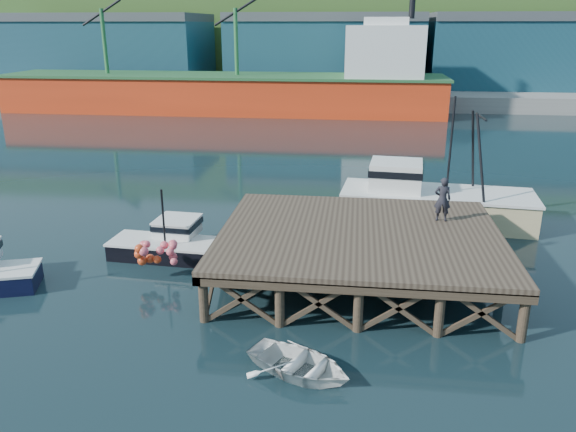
% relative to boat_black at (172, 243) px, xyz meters
% --- Properties ---
extents(ground, '(300.00, 300.00, 0.00)m').
position_rel_boat_black_xyz_m(ground, '(3.37, -1.28, -0.65)').
color(ground, black).
rests_on(ground, ground).
extents(wharf, '(12.00, 10.00, 2.62)m').
position_rel_boat_black_xyz_m(wharf, '(8.87, -1.46, 1.29)').
color(wharf, brown).
rests_on(wharf, ground).
extents(far_quay, '(160.00, 40.00, 2.00)m').
position_rel_boat_black_xyz_m(far_quay, '(3.37, 68.72, 0.35)').
color(far_quay, gray).
rests_on(far_quay, ground).
extents(warehouse_left, '(32.00, 16.00, 9.00)m').
position_rel_boat_black_xyz_m(warehouse_left, '(-31.63, 63.72, 5.85)').
color(warehouse_left, navy).
rests_on(warehouse_left, far_quay).
extents(warehouse_mid, '(28.00, 16.00, 9.00)m').
position_rel_boat_black_xyz_m(warehouse_mid, '(3.37, 63.72, 5.85)').
color(warehouse_mid, navy).
rests_on(warehouse_mid, far_quay).
extents(warehouse_right, '(30.00, 16.00, 9.00)m').
position_rel_boat_black_xyz_m(warehouse_right, '(33.37, 63.72, 5.85)').
color(warehouse_right, navy).
rests_on(warehouse_right, far_quay).
extents(cargo_ship, '(55.50, 10.00, 13.75)m').
position_rel_boat_black_xyz_m(cargo_ship, '(-5.09, 46.72, 2.66)').
color(cargo_ship, '#ED3A16').
rests_on(cargo_ship, ground).
extents(hillside, '(220.00, 50.00, 22.00)m').
position_rel_boat_black_xyz_m(hillside, '(3.37, 98.72, 10.35)').
color(hillside, '#2D511E').
rests_on(hillside, ground).
extents(boat_black, '(5.87, 4.93, 3.55)m').
position_rel_boat_black_xyz_m(boat_black, '(0.00, 0.00, 0.00)').
color(boat_black, black).
rests_on(boat_black, ground).
extents(trawler, '(10.79, 4.73, 7.02)m').
position_rel_boat_black_xyz_m(trawler, '(12.91, 6.53, 0.79)').
color(trawler, '#D6C38A').
rests_on(trawler, ground).
extents(dinghy, '(4.29, 3.83, 0.73)m').
position_rel_boat_black_xyz_m(dinghy, '(7.06, -8.88, -0.29)').
color(dinghy, white).
rests_on(dinghy, ground).
extents(dockworker, '(0.76, 0.52, 2.02)m').
position_rel_boat_black_xyz_m(dockworker, '(12.50, 0.59, 2.48)').
color(dockworker, black).
rests_on(dockworker, wharf).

